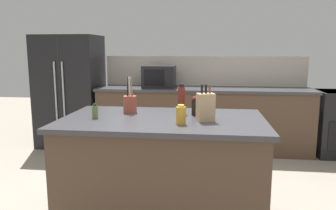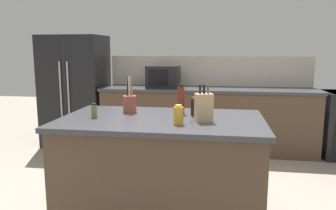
{
  "view_description": "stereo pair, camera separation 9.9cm",
  "coord_description": "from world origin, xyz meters",
  "px_view_note": "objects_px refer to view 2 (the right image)",
  "views": [
    {
      "loc": [
        0.36,
        -2.62,
        1.5
      ],
      "look_at": [
        0.0,
        0.35,
        0.99
      ],
      "focal_mm": 35.0,
      "sensor_mm": 36.0,
      "label": 1
    },
    {
      "loc": [
        0.46,
        -2.61,
        1.5
      ],
      "look_at": [
        0.0,
        0.35,
        0.99
      ],
      "focal_mm": 35.0,
      "sensor_mm": 36.0,
      "label": 2
    }
  ],
  "objects_px": {
    "knife_block": "(204,107)",
    "microwave": "(163,77)",
    "soy_sauce_bottle": "(194,107)",
    "honey_jar": "(178,115)",
    "spice_jar_oregano": "(94,111)",
    "vinegar_bottle": "(181,100)",
    "utensil_crock": "(130,103)",
    "refrigerator": "(76,91)"
  },
  "relations": [
    {
      "from": "vinegar_bottle",
      "to": "knife_block",
      "type": "bearing_deg",
      "value": -53.57
    },
    {
      "from": "spice_jar_oregano",
      "to": "soy_sauce_bottle",
      "type": "xyz_separation_m",
      "value": [
        0.81,
        0.22,
        0.02
      ]
    },
    {
      "from": "vinegar_bottle",
      "to": "honey_jar",
      "type": "distance_m",
      "value": 0.43
    },
    {
      "from": "refrigerator",
      "to": "knife_block",
      "type": "bearing_deg",
      "value": -47.52
    },
    {
      "from": "vinegar_bottle",
      "to": "honey_jar",
      "type": "bearing_deg",
      "value": -85.85
    },
    {
      "from": "soy_sauce_bottle",
      "to": "vinegar_bottle",
      "type": "bearing_deg",
      "value": 150.98
    },
    {
      "from": "refrigerator",
      "to": "microwave",
      "type": "height_order",
      "value": "refrigerator"
    },
    {
      "from": "soy_sauce_bottle",
      "to": "knife_block",
      "type": "bearing_deg",
      "value": -67.88
    },
    {
      "from": "soy_sauce_bottle",
      "to": "refrigerator",
      "type": "bearing_deg",
      "value": 134.1
    },
    {
      "from": "refrigerator",
      "to": "vinegar_bottle",
      "type": "distance_m",
      "value": 2.8
    },
    {
      "from": "microwave",
      "to": "honey_jar",
      "type": "distance_m",
      "value": 2.46
    },
    {
      "from": "refrigerator",
      "to": "soy_sauce_bottle",
      "type": "distance_m",
      "value": 2.93
    },
    {
      "from": "refrigerator",
      "to": "honey_jar",
      "type": "xyz_separation_m",
      "value": [
        1.94,
        -2.46,
        0.15
      ]
    },
    {
      "from": "microwave",
      "to": "utensil_crock",
      "type": "distance_m",
      "value": 2.0
    },
    {
      "from": "spice_jar_oregano",
      "to": "honey_jar",
      "type": "relative_size",
      "value": 0.8
    },
    {
      "from": "spice_jar_oregano",
      "to": "utensil_crock",
      "type": "bearing_deg",
      "value": 50.23
    },
    {
      "from": "knife_block",
      "to": "vinegar_bottle",
      "type": "height_order",
      "value": "knife_block"
    },
    {
      "from": "vinegar_bottle",
      "to": "soy_sauce_bottle",
      "type": "bearing_deg",
      "value": -29.02
    },
    {
      "from": "refrigerator",
      "to": "microwave",
      "type": "distance_m",
      "value": 1.44
    },
    {
      "from": "microwave",
      "to": "soy_sauce_bottle",
      "type": "bearing_deg",
      "value": -73.18
    },
    {
      "from": "knife_block",
      "to": "utensil_crock",
      "type": "xyz_separation_m",
      "value": [
        -0.67,
        0.27,
        -0.03
      ]
    },
    {
      "from": "knife_block",
      "to": "vinegar_bottle",
      "type": "distance_m",
      "value": 0.36
    },
    {
      "from": "microwave",
      "to": "vinegar_bottle",
      "type": "xyz_separation_m",
      "value": [
        0.5,
        -1.98,
        -0.04
      ]
    },
    {
      "from": "honey_jar",
      "to": "spice_jar_oregano",
      "type": "bearing_deg",
      "value": 169.46
    },
    {
      "from": "knife_block",
      "to": "utensil_crock",
      "type": "bearing_deg",
      "value": 138.87
    },
    {
      "from": "spice_jar_oregano",
      "to": "soy_sauce_bottle",
      "type": "height_order",
      "value": "soy_sauce_bottle"
    },
    {
      "from": "refrigerator",
      "to": "vinegar_bottle",
      "type": "xyz_separation_m",
      "value": [
        1.91,
        -2.03,
        0.21
      ]
    },
    {
      "from": "knife_block",
      "to": "microwave",
      "type": "bearing_deg",
      "value": 88.4
    },
    {
      "from": "microwave",
      "to": "honey_jar",
      "type": "relative_size",
      "value": 3.16
    },
    {
      "from": "knife_block",
      "to": "utensil_crock",
      "type": "distance_m",
      "value": 0.73
    },
    {
      "from": "knife_block",
      "to": "soy_sauce_bottle",
      "type": "xyz_separation_m",
      "value": [
        -0.09,
        0.22,
        -0.04
      ]
    },
    {
      "from": "soy_sauce_bottle",
      "to": "honey_jar",
      "type": "relative_size",
      "value": 1.07
    },
    {
      "from": "honey_jar",
      "to": "refrigerator",
      "type": "bearing_deg",
      "value": 128.37
    },
    {
      "from": "vinegar_bottle",
      "to": "soy_sauce_bottle",
      "type": "xyz_separation_m",
      "value": [
        0.12,
        -0.07,
        -0.05
      ]
    },
    {
      "from": "knife_block",
      "to": "honey_jar",
      "type": "bearing_deg",
      "value": -162.81
    },
    {
      "from": "spice_jar_oregano",
      "to": "soy_sauce_bottle",
      "type": "relative_size",
      "value": 0.75
    },
    {
      "from": "honey_jar",
      "to": "knife_block",
      "type": "bearing_deg",
      "value": 36.14
    },
    {
      "from": "knife_block",
      "to": "spice_jar_oregano",
      "type": "distance_m",
      "value": 0.9
    },
    {
      "from": "microwave",
      "to": "honey_jar",
      "type": "xyz_separation_m",
      "value": [
        0.53,
        -2.4,
        -0.09
      ]
    },
    {
      "from": "utensil_crock",
      "to": "spice_jar_oregano",
      "type": "relative_size",
      "value": 2.68
    },
    {
      "from": "refrigerator",
      "to": "utensil_crock",
      "type": "xyz_separation_m",
      "value": [
        1.45,
        -2.05,
        0.17
      ]
    },
    {
      "from": "vinegar_bottle",
      "to": "utensil_crock",
      "type": "bearing_deg",
      "value": -178.23
    }
  ]
}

